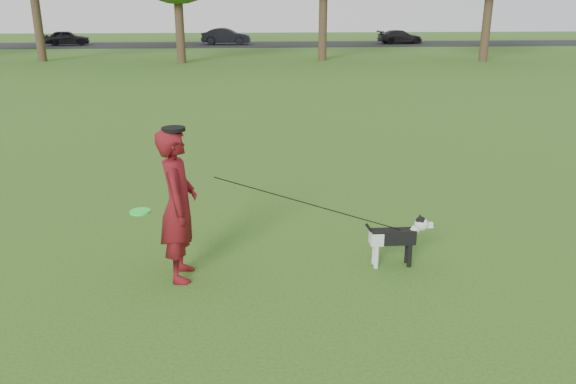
{
  "coord_description": "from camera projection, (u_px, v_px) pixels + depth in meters",
  "views": [
    {
      "loc": [
        -0.53,
        -6.68,
        3.1
      ],
      "look_at": [
        -0.04,
        -0.29,
        0.95
      ],
      "focal_mm": 35.0,
      "sensor_mm": 36.0,
      "label": 1
    }
  ],
  "objects": [
    {
      "name": "ground",
      "position": [
        290.0,
        254.0,
        7.34
      ],
      "size": [
        120.0,
        120.0,
        0.0
      ],
      "primitive_type": "plane",
      "color": "#285116",
      "rests_on": "ground"
    },
    {
      "name": "road",
      "position": [
        251.0,
        44.0,
        45.15
      ],
      "size": [
        120.0,
        7.0,
        0.02
      ],
      "primitive_type": "cube",
      "color": "black",
      "rests_on": "ground"
    },
    {
      "name": "man",
      "position": [
        178.0,
        205.0,
        6.44
      ],
      "size": [
        0.44,
        0.66,
        1.81
      ],
      "primitive_type": "imported",
      "rotation": [
        0.0,
        0.0,
        1.58
      ],
      "color": "#560C12",
      "rests_on": "ground"
    },
    {
      "name": "dog",
      "position": [
        398.0,
        235.0,
        6.89
      ],
      "size": [
        0.87,
        0.17,
        0.66
      ],
      "color": "black",
      "rests_on": "ground"
    },
    {
      "name": "car_left",
      "position": [
        67.0,
        38.0,
        43.93
      ],
      "size": [
        3.52,
        1.9,
        1.14
      ],
      "primitive_type": "imported",
      "rotation": [
        0.0,
        0.0,
        1.74
      ],
      "color": "black",
      "rests_on": "road"
    },
    {
      "name": "car_mid",
      "position": [
        226.0,
        36.0,
        44.8
      ],
      "size": [
        3.95,
        1.66,
        1.27
      ],
      "primitive_type": "imported",
      "rotation": [
        0.0,
        0.0,
        1.49
      ],
      "color": "black",
      "rests_on": "road"
    },
    {
      "name": "car_right",
      "position": [
        400.0,
        37.0,
        45.85
      ],
      "size": [
        3.81,
        1.85,
        1.07
      ],
      "primitive_type": "imported",
      "rotation": [
        0.0,
        0.0,
        1.67
      ],
      "color": "black",
      "rests_on": "road"
    },
    {
      "name": "man_held_items",
      "position": [
        314.0,
        205.0,
        6.59
      ],
      "size": [
        3.29,
        0.39,
        1.38
      ],
      "color": "#20FF3A",
      "rests_on": "ground"
    }
  ]
}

